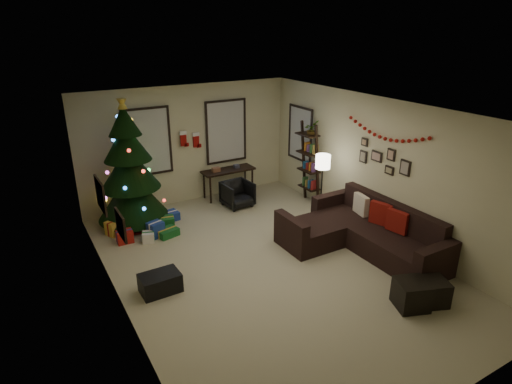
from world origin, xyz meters
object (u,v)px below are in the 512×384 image
at_px(christmas_tree, 130,173).
at_px(desk_chair, 238,194).
at_px(sofa, 361,234).
at_px(bookshelf, 309,165).
at_px(desk, 228,173).

bearing_deg(christmas_tree, desk_chair, -7.52).
height_order(sofa, desk_chair, sofa).
relative_size(christmas_tree, sofa, 0.96).
relative_size(christmas_tree, bookshelf, 1.42).
bearing_deg(desk, christmas_tree, -171.77).
height_order(christmas_tree, desk_chair, christmas_tree).
height_order(christmas_tree, sofa, christmas_tree).
xyz_separation_m(sofa, desk_chair, (-1.07, 2.91, 0.01)).
xyz_separation_m(christmas_tree, desk, (2.40, 0.35, -0.51)).
bearing_deg(bookshelf, desk, 138.26).
bearing_deg(christmas_tree, sofa, -43.63).
distance_m(sofa, desk, 3.70).
height_order(desk, desk_chair, desk).
bearing_deg(desk_chair, christmas_tree, 168.44).
bearing_deg(desk, bookshelf, -41.74).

